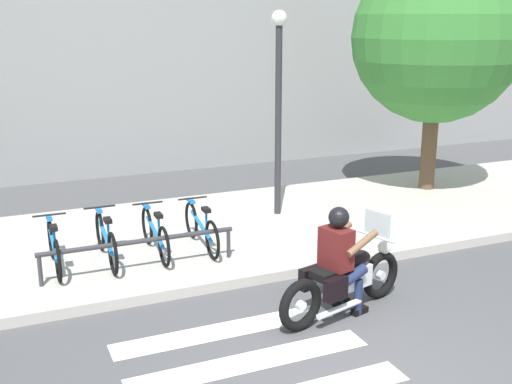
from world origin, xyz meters
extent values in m
plane|color=#4C4C4F|center=(0.00, 0.00, 0.00)|extent=(48.00, 48.00, 0.00)
cube|color=#B7B2A8|center=(0.00, 4.88, 0.07)|extent=(24.00, 4.40, 0.15)
cube|color=white|center=(-0.96, 0.80, 0.00)|extent=(2.80, 0.40, 0.01)
cube|color=white|center=(-0.96, 1.60, 0.00)|extent=(2.80, 0.40, 0.01)
torus|color=black|center=(1.30, 1.65, 0.33)|extent=(0.67, 0.30, 0.66)
cylinder|color=silver|center=(1.30, 1.65, 0.33)|extent=(0.14, 0.13, 0.12)
torus|color=black|center=(-0.12, 1.25, 0.33)|extent=(0.67, 0.30, 0.66)
cylinder|color=silver|center=(-0.12, 1.25, 0.33)|extent=(0.14, 0.13, 0.12)
cube|color=silver|center=(0.59, 1.45, 0.47)|extent=(0.86, 0.49, 0.28)
ellipsoid|color=black|center=(0.79, 1.50, 0.69)|extent=(0.58, 0.41, 0.22)
cube|color=black|center=(0.40, 1.39, 0.62)|extent=(0.62, 0.42, 0.10)
cube|color=black|center=(0.18, 1.56, 0.51)|extent=(0.34, 0.20, 0.28)
cube|color=black|center=(0.30, 1.14, 0.51)|extent=(0.34, 0.20, 0.28)
cylinder|color=silver|center=(1.16, 1.61, 0.91)|extent=(0.20, 0.60, 0.03)
sphere|color=white|center=(1.35, 1.66, 0.71)|extent=(0.18, 0.18, 0.18)
cube|color=silver|center=(1.19, 1.62, 1.09)|extent=(0.15, 0.40, 0.32)
cylinder|color=silver|center=(0.41, 1.21, 0.20)|extent=(0.73, 0.28, 0.08)
cube|color=#591919|center=(0.45, 1.41, 0.92)|extent=(0.36, 0.46, 0.52)
sphere|color=black|center=(0.48, 1.42, 1.32)|extent=(0.26, 0.26, 0.26)
cylinder|color=brown|center=(0.61, 1.68, 1.00)|extent=(0.52, 0.23, 0.26)
cylinder|color=brown|center=(0.73, 1.26, 1.00)|extent=(0.52, 0.23, 0.26)
cylinder|color=#1E284C|center=(0.55, 1.60, 0.56)|extent=(0.46, 0.25, 0.24)
cylinder|color=#1E284C|center=(0.67, 1.63, 0.24)|extent=(0.11, 0.11, 0.48)
cube|color=black|center=(0.70, 1.65, 0.04)|extent=(0.26, 0.16, 0.08)
cylinder|color=#1E284C|center=(0.64, 1.29, 0.56)|extent=(0.46, 0.25, 0.24)
cylinder|color=#1E284C|center=(0.75, 1.33, 0.24)|extent=(0.11, 0.11, 0.48)
cube|color=black|center=(0.79, 1.34, 0.04)|extent=(0.26, 0.16, 0.08)
torus|color=black|center=(-2.66, 4.57, 0.46)|extent=(0.06, 0.61, 0.61)
torus|color=black|center=(-2.67, 3.58, 0.46)|extent=(0.06, 0.61, 0.61)
cylinder|color=blue|center=(-2.67, 4.07, 0.52)|extent=(0.07, 0.89, 0.25)
cylinder|color=blue|center=(-2.67, 3.83, 0.68)|extent=(0.04, 0.04, 0.37)
cube|color=black|center=(-2.67, 3.83, 0.86)|extent=(0.10, 0.20, 0.06)
cylinder|color=black|center=(-2.66, 4.47, 0.86)|extent=(0.48, 0.04, 0.03)
cube|color=blue|center=(-2.66, 4.57, 0.79)|extent=(0.08, 0.28, 0.04)
torus|color=black|center=(-1.91, 4.62, 0.47)|extent=(0.06, 0.63, 0.63)
torus|color=black|center=(-1.93, 3.53, 0.47)|extent=(0.06, 0.63, 0.63)
cylinder|color=blue|center=(-1.92, 4.07, 0.53)|extent=(0.07, 0.98, 0.26)
cylinder|color=blue|center=(-1.92, 3.80, 0.69)|extent=(0.04, 0.04, 0.38)
cube|color=black|center=(-1.92, 3.80, 0.88)|extent=(0.10, 0.20, 0.06)
cylinder|color=black|center=(-1.92, 4.51, 0.88)|extent=(0.48, 0.04, 0.03)
cube|color=blue|center=(-1.91, 4.62, 0.81)|extent=(0.08, 0.28, 0.04)
torus|color=black|center=(-1.17, 4.61, 0.46)|extent=(0.06, 0.61, 0.61)
torus|color=black|center=(-1.18, 3.54, 0.46)|extent=(0.06, 0.61, 0.61)
cylinder|color=blue|center=(-1.17, 4.07, 0.52)|extent=(0.07, 0.95, 0.26)
cylinder|color=blue|center=(-1.18, 3.81, 0.68)|extent=(0.04, 0.04, 0.37)
cube|color=black|center=(-1.18, 3.81, 0.86)|extent=(0.10, 0.20, 0.06)
cylinder|color=black|center=(-1.17, 4.50, 0.86)|extent=(0.48, 0.04, 0.03)
cube|color=blue|center=(-1.17, 4.61, 0.79)|extent=(0.08, 0.28, 0.04)
torus|color=black|center=(-0.42, 4.61, 0.46)|extent=(0.06, 0.61, 0.61)
torus|color=black|center=(-0.43, 3.54, 0.46)|extent=(0.06, 0.61, 0.61)
cylinder|color=blue|center=(-0.43, 4.07, 0.52)|extent=(0.07, 0.96, 0.26)
cylinder|color=blue|center=(-0.43, 3.81, 0.68)|extent=(0.04, 0.04, 0.37)
cube|color=black|center=(-0.43, 3.81, 0.86)|extent=(0.10, 0.20, 0.06)
cylinder|color=black|center=(-0.42, 4.51, 0.86)|extent=(0.48, 0.04, 0.03)
cube|color=blue|center=(-0.42, 4.61, 0.79)|extent=(0.08, 0.28, 0.04)
cylinder|color=#333338|center=(-1.55, 3.52, 0.60)|extent=(2.84, 0.07, 0.07)
cylinder|color=#333338|center=(-2.92, 3.52, 0.38)|extent=(0.06, 0.06, 0.45)
cylinder|color=#333338|center=(-0.18, 3.52, 0.38)|extent=(0.06, 0.06, 0.45)
cylinder|color=#2D2D33|center=(1.48, 5.28, 1.79)|extent=(0.12, 0.12, 3.58)
sphere|color=white|center=(1.48, 5.28, 3.70)|extent=(0.28, 0.28, 0.28)
cylinder|color=brown|center=(5.24, 5.68, 1.05)|extent=(0.33, 0.33, 2.10)
sphere|color=#387F33|center=(5.24, 5.68, 3.32)|extent=(3.48, 3.48, 3.48)
cube|color=gray|center=(0.00, 10.58, 3.66)|extent=(24.00, 1.20, 7.31)
camera|label=1|loc=(-3.38, -4.94, 3.66)|focal=44.13mm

